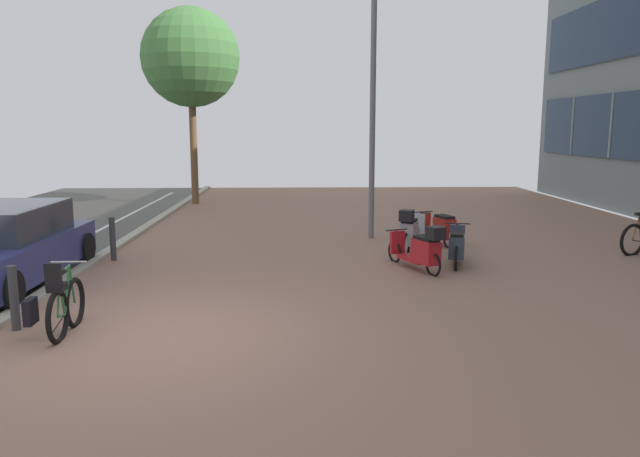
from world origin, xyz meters
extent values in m
cube|color=#8D6857|center=(4.80, 0.00, -0.03)|extent=(14.40, 40.00, 0.05)
cube|color=slate|center=(12.15, 11.96, 2.81)|extent=(0.10, 0.12, 2.12)
cube|color=slate|center=(12.15, 14.80, 2.81)|extent=(0.10, 0.12, 2.12)
torus|color=black|center=(-1.29, -0.17, 0.32)|extent=(0.09, 0.72, 0.72)
torus|color=black|center=(-1.31, 0.48, 0.32)|extent=(0.09, 0.72, 0.72)
cylinder|color=#2C6537|center=(-1.30, 0.22, 0.58)|extent=(0.05, 0.32, 0.63)
cylinder|color=#2C6537|center=(-1.30, 0.02, 0.56)|extent=(0.04, 0.14, 0.57)
cylinder|color=#2C6537|center=(-1.30, 0.17, 0.86)|extent=(0.05, 0.39, 0.08)
cylinder|color=#2C6537|center=(-1.29, -0.05, 0.30)|extent=(0.04, 0.25, 0.08)
cylinder|color=#2C6537|center=(-1.29, -0.10, 0.58)|extent=(0.03, 0.17, 0.52)
cylinder|color=#2C6537|center=(-1.31, 0.42, 0.60)|extent=(0.03, 0.15, 0.57)
cube|color=black|center=(-1.29, -0.03, 0.88)|extent=(0.10, 0.22, 0.06)
cylinder|color=#ADADB2|center=(-1.31, 0.36, 0.94)|extent=(0.48, 0.04, 0.02)
cube|color=black|center=(-1.29, -0.12, 0.71)|extent=(0.21, 0.25, 0.10)
cube|color=black|center=(-1.29, -0.22, 0.89)|extent=(0.20, 0.07, 0.32)
cube|color=black|center=(-1.65, -0.13, 0.39)|extent=(0.11, 0.28, 0.34)
cylinder|color=black|center=(-1.39, 0.00, 0.14)|extent=(0.19, 0.10, 0.28)
torus|color=black|center=(9.10, 4.84, 0.33)|extent=(0.71, 0.34, 0.74)
cylinder|color=brown|center=(9.29, 4.91, 0.57)|extent=(0.15, 0.09, 0.59)
cylinder|color=brown|center=(9.22, 4.88, 0.31)|extent=(0.26, 0.13, 0.08)
cylinder|color=brown|center=(9.17, 4.86, 0.60)|extent=(0.17, 0.09, 0.54)
cube|color=black|center=(9.24, 4.89, 0.90)|extent=(0.24, 0.16, 0.06)
torus|color=black|center=(4.36, 3.15, 0.21)|extent=(0.23, 0.45, 0.47)
torus|color=black|center=(3.82, 4.37, 0.21)|extent=(0.23, 0.45, 0.47)
cube|color=#B11A23|center=(4.09, 3.76, 0.19)|extent=(0.56, 0.80, 0.08)
cube|color=#B11A23|center=(4.26, 3.37, 0.42)|extent=(0.51, 0.66, 0.45)
cube|color=black|center=(4.26, 3.37, 0.67)|extent=(0.45, 0.59, 0.06)
cylinder|color=#B11A23|center=(3.83, 4.35, 0.44)|extent=(0.11, 0.14, 0.47)
cube|color=#B11A23|center=(3.86, 4.28, 0.42)|extent=(0.33, 0.20, 0.47)
cylinder|color=black|center=(3.84, 4.33, 0.68)|extent=(0.49, 0.24, 0.03)
cube|color=black|center=(4.38, 3.11, 0.82)|extent=(0.37, 0.37, 0.24)
torus|color=black|center=(4.16, 4.88, 0.25)|extent=(0.27, 0.53, 0.56)
torus|color=black|center=(4.65, 5.99, 0.25)|extent=(0.27, 0.53, 0.56)
cube|color=#A5ABB4|center=(4.40, 5.44, 0.23)|extent=(0.53, 0.74, 0.08)
cube|color=#A5ABB4|center=(4.25, 5.08, 0.47)|extent=(0.49, 0.61, 0.49)
cube|color=black|center=(4.25, 5.08, 0.75)|extent=(0.43, 0.55, 0.06)
cylinder|color=#A5ABB4|center=(4.64, 5.97, 0.53)|extent=(0.11, 0.14, 0.56)
cube|color=#A5ABB4|center=(4.61, 5.90, 0.50)|extent=(0.33, 0.20, 0.55)
cylinder|color=black|center=(4.63, 5.95, 0.80)|extent=(0.49, 0.23, 0.03)
cube|color=black|center=(4.14, 4.83, 0.90)|extent=(0.37, 0.37, 0.24)
torus|color=black|center=(4.90, 3.57, 0.23)|extent=(0.19, 0.52, 0.52)
torus|color=black|center=(5.21, 4.70, 0.23)|extent=(0.19, 0.52, 0.52)
cube|color=#2E3946|center=(5.06, 4.14, 0.21)|extent=(0.44, 0.70, 0.08)
cube|color=#2E3946|center=(4.96, 3.78, 0.43)|extent=(0.42, 0.57, 0.44)
cube|color=black|center=(4.96, 3.78, 0.68)|extent=(0.37, 0.52, 0.06)
cylinder|color=#2E3946|center=(5.20, 4.68, 0.49)|extent=(0.10, 0.13, 0.52)
cube|color=#2E3946|center=(5.18, 4.60, 0.47)|extent=(0.33, 0.16, 0.52)
cylinder|color=black|center=(5.20, 4.65, 0.75)|extent=(0.51, 0.16, 0.03)
torus|color=black|center=(5.30, 5.71, 0.22)|extent=(0.20, 0.47, 0.48)
torus|color=black|center=(4.90, 6.88, 0.22)|extent=(0.20, 0.47, 0.48)
cube|color=#AD211C|center=(5.10, 6.30, 0.20)|extent=(0.49, 0.75, 0.08)
cube|color=#AD211C|center=(5.22, 5.92, 0.44)|extent=(0.46, 0.61, 0.48)
cube|color=black|center=(5.22, 5.92, 0.71)|extent=(0.41, 0.55, 0.06)
cylinder|color=#AD211C|center=(4.91, 6.86, 0.46)|extent=(0.10, 0.14, 0.49)
cube|color=#AD211C|center=(4.93, 6.79, 0.43)|extent=(0.33, 0.18, 0.48)
cylinder|color=black|center=(4.91, 6.83, 0.70)|extent=(0.50, 0.19, 0.03)
cube|color=navy|center=(-3.41, 2.82, 0.49)|extent=(1.81, 4.30, 0.65)
cube|color=#282D38|center=(-3.41, 3.00, 1.10)|extent=(1.52, 2.41, 0.56)
cylinder|color=black|center=(-4.27, 4.45, 0.31)|extent=(0.20, 0.62, 0.62)
cylinder|color=black|center=(-2.54, 4.45, 0.31)|extent=(0.20, 0.62, 0.62)
cylinder|color=black|center=(-2.54, 1.19, 0.31)|extent=(0.20, 0.62, 0.62)
cylinder|color=slate|center=(3.65, 7.11, 3.15)|extent=(0.14, 0.14, 6.29)
cylinder|color=brown|center=(-1.97, 14.19, 1.99)|extent=(0.25, 0.25, 3.97)
sphere|color=#457A3C|center=(-1.97, 14.19, 5.18)|extent=(3.45, 3.45, 3.45)
cylinder|color=#38383D|center=(-2.05, 0.28, 0.45)|extent=(0.12, 0.12, 0.91)
cylinder|color=#38383D|center=(-2.05, 4.67, 0.46)|extent=(0.12, 0.12, 0.92)
camera|label=1|loc=(1.88, -7.79, 2.76)|focal=33.76mm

